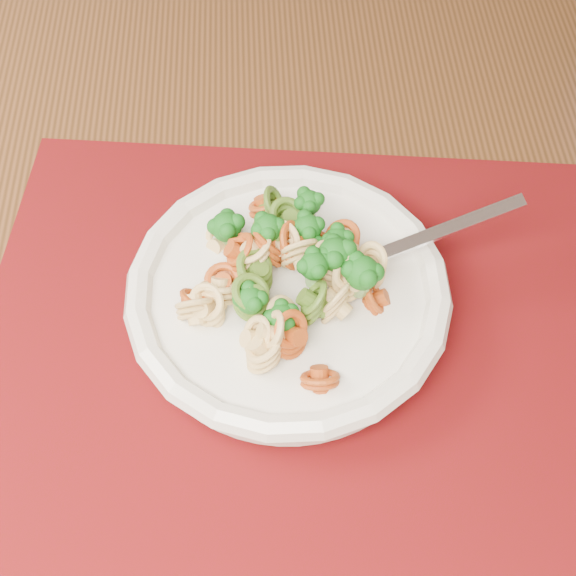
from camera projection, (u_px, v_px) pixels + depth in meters
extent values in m
cube|color=#593219|center=(278.00, 259.00, 0.68)|extent=(1.37, 1.00, 0.04)
cube|color=#590310|center=(303.00, 339.00, 0.61)|extent=(0.58, 0.50, 0.00)
cylinder|color=silver|center=(288.00, 313.00, 0.62)|extent=(0.10, 0.10, 0.01)
cylinder|color=silver|center=(288.00, 301.00, 0.60)|extent=(0.22, 0.22, 0.03)
torus|color=silver|center=(288.00, 290.00, 0.59)|extent=(0.24, 0.24, 0.02)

